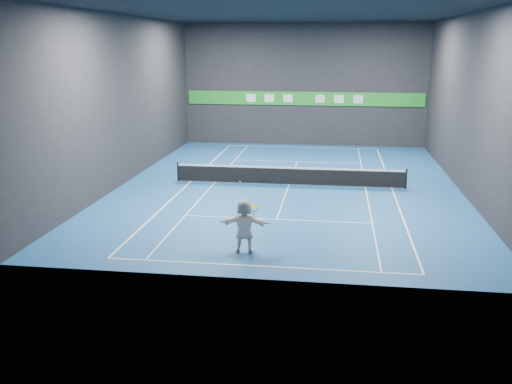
# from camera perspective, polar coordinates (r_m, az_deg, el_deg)

# --- Properties ---
(ground) EXTENTS (26.00, 26.00, 0.00)m
(ground) POSITION_cam_1_polar(r_m,az_deg,el_deg) (31.09, 3.30, 0.72)
(ground) COLOR navy
(ground) RESTS_ON ground
(ceiling) EXTENTS (26.00, 26.00, 0.00)m
(ceiling) POSITION_cam_1_polar(r_m,az_deg,el_deg) (30.23, 3.56, 17.52)
(ceiling) COLOR black
(ceiling) RESTS_ON ground
(wall_back) EXTENTS (18.00, 0.10, 9.00)m
(wall_back) POSITION_cam_1_polar(r_m,az_deg,el_deg) (43.26, 4.85, 10.62)
(wall_back) COLOR black
(wall_back) RESTS_ON ground
(wall_front) EXTENTS (18.00, 0.10, 9.00)m
(wall_front) POSITION_cam_1_polar(r_m,az_deg,el_deg) (17.51, -0.04, 4.98)
(wall_front) COLOR black
(wall_front) RESTS_ON ground
(wall_left) EXTENTS (0.10, 26.00, 9.00)m
(wall_left) POSITION_cam_1_polar(r_m,az_deg,el_deg) (32.32, -12.89, 9.01)
(wall_left) COLOR black
(wall_left) RESTS_ON ground
(wall_right) EXTENTS (0.10, 26.00, 9.00)m
(wall_right) POSITION_cam_1_polar(r_m,az_deg,el_deg) (30.95, 20.46, 8.24)
(wall_right) COLOR black
(wall_right) RESTS_ON ground
(baseline_near) EXTENTS (10.98, 0.08, 0.01)m
(baseline_near) POSITION_cam_1_polar(r_m,az_deg,el_deg) (19.80, 0.41, -7.42)
(baseline_near) COLOR white
(baseline_near) RESTS_ON ground
(baseline_far) EXTENTS (10.98, 0.08, 0.01)m
(baseline_far) POSITION_cam_1_polar(r_m,az_deg,el_deg) (42.70, 4.64, 4.49)
(baseline_far) COLOR white
(baseline_far) RESTS_ON ground
(sideline_doubles_left) EXTENTS (0.08, 23.78, 0.01)m
(sideline_doubles_left) POSITION_cam_1_polar(r_m,az_deg,el_deg) (31.98, -6.55, 1.05)
(sideline_doubles_left) COLOR white
(sideline_doubles_left) RESTS_ON ground
(sideline_doubles_right) EXTENTS (0.08, 23.78, 0.01)m
(sideline_doubles_right) POSITION_cam_1_polar(r_m,az_deg,el_deg) (31.14, 13.42, 0.37)
(sideline_doubles_right) COLOR white
(sideline_doubles_right) RESTS_ON ground
(sideline_singles_left) EXTENTS (0.06, 23.78, 0.01)m
(sideline_singles_left) POSITION_cam_1_polar(r_m,az_deg,el_deg) (31.67, -4.13, 0.97)
(sideline_singles_left) COLOR white
(sideline_singles_left) RESTS_ON ground
(sideline_singles_right) EXTENTS (0.06, 23.78, 0.01)m
(sideline_singles_right) POSITION_cam_1_polar(r_m,az_deg,el_deg) (31.04, 10.89, 0.46)
(sideline_singles_right) COLOR white
(sideline_singles_right) RESTS_ON ground
(service_line_near) EXTENTS (8.23, 0.06, 0.01)m
(service_line_near) POSITION_cam_1_polar(r_m,az_deg,el_deg) (24.94, 2.08, -2.75)
(service_line_near) COLOR white
(service_line_near) RESTS_ON ground
(service_line_far) EXTENTS (8.23, 0.06, 0.01)m
(service_line_far) POSITION_cam_1_polar(r_m,az_deg,el_deg) (37.32, 4.12, 3.04)
(service_line_far) COLOR white
(service_line_far) RESTS_ON ground
(center_service_line) EXTENTS (0.06, 12.80, 0.01)m
(center_service_line) POSITION_cam_1_polar(r_m,az_deg,el_deg) (31.09, 3.30, 0.72)
(center_service_line) COLOR white
(center_service_line) RESTS_ON ground
(player) EXTENTS (1.87, 0.63, 2.01)m
(player) POSITION_cam_1_polar(r_m,az_deg,el_deg) (20.80, -1.16, -3.40)
(player) COLOR white
(player) RESTS_ON ground
(tennis_ball) EXTENTS (0.07, 0.07, 0.07)m
(tennis_ball) POSITION_cam_1_polar(r_m,az_deg,el_deg) (20.54, -1.61, 1.02)
(tennis_ball) COLOR #B5DD24
(tennis_ball) RESTS_ON player
(tennis_net) EXTENTS (12.50, 0.10, 1.07)m
(tennis_net) POSITION_cam_1_polar(r_m,az_deg,el_deg) (30.96, 3.32, 1.69)
(tennis_net) COLOR black
(tennis_net) RESTS_ON ground
(sponsor_banner) EXTENTS (17.64, 0.11, 1.00)m
(sponsor_banner) POSITION_cam_1_polar(r_m,az_deg,el_deg) (43.27, 4.82, 9.29)
(sponsor_banner) COLOR green
(sponsor_banner) RESTS_ON wall_back
(tennis_racket) EXTENTS (0.43, 0.34, 0.56)m
(tennis_racket) POSITION_cam_1_polar(r_m,az_deg,el_deg) (20.61, -0.19, -1.69)
(tennis_racket) COLOR #B21313
(tennis_racket) RESTS_ON player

